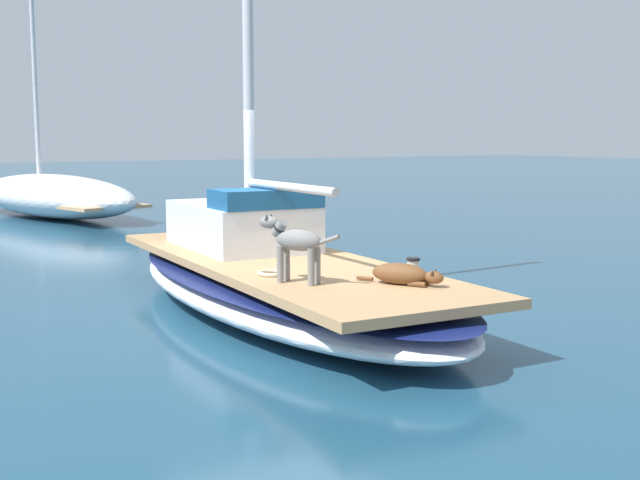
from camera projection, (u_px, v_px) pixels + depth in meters
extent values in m
plane|color=navy|center=(280.00, 312.00, 10.00)|extent=(120.00, 120.00, 0.00)
ellipsoid|color=white|center=(280.00, 289.00, 9.96)|extent=(2.69, 7.26, 0.56)
ellipsoid|color=navy|center=(280.00, 275.00, 9.94)|extent=(2.70, 7.30, 0.08)
cube|color=tan|center=(280.00, 263.00, 9.92)|extent=(2.22, 6.68, 0.10)
cylinder|color=silver|center=(288.00, 187.00, 9.64)|extent=(0.10, 2.20, 0.10)
cube|color=silver|center=(241.00, 225.00, 10.92)|extent=(1.46, 2.24, 0.60)
cube|color=navy|center=(266.00, 198.00, 10.20)|extent=(1.35, 0.73, 0.24)
ellipsoid|color=gray|center=(299.00, 240.00, 8.24)|extent=(0.46, 0.56, 0.22)
cylinder|color=gray|center=(280.00, 265.00, 8.30)|extent=(0.07, 0.07, 0.38)
cylinder|color=gray|center=(287.00, 263.00, 8.41)|extent=(0.07, 0.07, 0.38)
cylinder|color=gray|center=(311.00, 267.00, 8.13)|extent=(0.07, 0.07, 0.38)
cylinder|color=gray|center=(317.00, 265.00, 8.24)|extent=(0.07, 0.07, 0.38)
cylinder|color=gray|center=(279.00, 228.00, 8.33)|extent=(0.19, 0.22, 0.19)
ellipsoid|color=gray|center=(269.00, 222.00, 8.38)|extent=(0.23, 0.26, 0.13)
cone|color=#2A2929|center=(267.00, 217.00, 8.34)|extent=(0.05, 0.05, 0.06)
cone|color=#2A2929|center=(271.00, 216.00, 8.41)|extent=(0.05, 0.05, 0.06)
torus|color=black|center=(279.00, 228.00, 8.33)|extent=(0.18, 0.17, 0.10)
cylinder|color=gray|center=(330.00, 240.00, 8.06)|extent=(0.15, 0.21, 0.12)
ellipsoid|color=brown|center=(400.00, 274.00, 8.22)|extent=(0.54, 0.65, 0.22)
ellipsoid|color=brown|center=(434.00, 278.00, 8.05)|extent=(0.22, 0.24, 0.13)
cone|color=black|center=(436.00, 271.00, 8.08)|extent=(0.05, 0.05, 0.05)
cone|color=black|center=(433.00, 273.00, 8.01)|extent=(0.05, 0.05, 0.05)
cylinder|color=brown|center=(421.00, 282.00, 8.19)|extent=(0.14, 0.18, 0.06)
cylinder|color=brown|center=(417.00, 284.00, 8.08)|extent=(0.14, 0.18, 0.06)
cylinder|color=brown|center=(365.00, 278.00, 8.41)|extent=(0.13, 0.17, 0.04)
cylinder|color=#B7B7BC|center=(413.00, 273.00, 8.66)|extent=(0.16, 0.16, 0.08)
cylinder|color=#B7B7BC|center=(413.00, 265.00, 8.65)|extent=(0.13, 0.13, 0.10)
cylinder|color=black|center=(413.00, 259.00, 8.64)|extent=(0.15, 0.15, 0.03)
torus|color=beige|center=(272.00, 273.00, 8.78)|extent=(0.32, 0.32, 0.04)
ellipsoid|color=white|center=(53.00, 196.00, 21.50)|extent=(4.16, 7.74, 1.15)
cube|color=tan|center=(53.00, 200.00, 21.52)|extent=(3.53, 6.90, 0.08)
cube|color=silver|center=(43.00, 188.00, 21.87)|extent=(1.81, 2.47, 0.52)
cube|color=maroon|center=(77.00, 195.00, 20.59)|extent=(1.69, 2.44, 0.36)
cylinder|color=silver|center=(34.00, 71.00, 21.59)|extent=(0.12, 0.12, 6.89)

